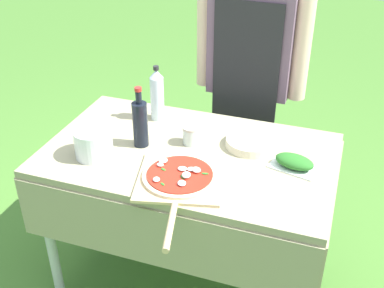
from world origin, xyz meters
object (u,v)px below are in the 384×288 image
(herb_container, at_px, (294,162))
(sauce_jar, at_px, (191,136))
(person_cook, at_px, (250,66))
(water_bottle, at_px, (157,95))
(mixing_tub, at_px, (93,143))
(pizza_on_peel, at_px, (179,179))
(prep_table, at_px, (189,170))
(oil_bottle, at_px, (140,123))
(plate_stack, at_px, (251,142))

(herb_container, height_order, sauce_jar, sauce_jar)
(person_cook, bearing_deg, water_bottle, 51.45)
(herb_container, relative_size, mixing_tub, 1.32)
(sauce_jar, bearing_deg, water_bottle, 143.75)
(person_cook, relative_size, pizza_on_peel, 2.63)
(prep_table, distance_m, water_bottle, 0.40)
(pizza_on_peel, distance_m, oil_bottle, 0.34)
(person_cook, bearing_deg, oil_bottle, 65.75)
(person_cook, height_order, pizza_on_peel, person_cook)
(prep_table, relative_size, sauce_jar, 15.19)
(herb_container, bearing_deg, water_bottle, 162.79)
(pizza_on_peel, bearing_deg, sauce_jar, 86.57)
(herb_container, bearing_deg, prep_table, -177.19)
(oil_bottle, height_order, water_bottle, oil_bottle)
(oil_bottle, bearing_deg, person_cook, 63.66)
(prep_table, distance_m, mixing_tub, 0.43)
(mixing_tub, bearing_deg, person_cook, 59.30)
(pizza_on_peel, relative_size, sauce_jar, 7.21)
(pizza_on_peel, xyz_separation_m, water_bottle, (-0.28, 0.45, 0.11))
(prep_table, bearing_deg, herb_container, 2.81)
(water_bottle, bearing_deg, person_cook, 49.37)
(water_bottle, height_order, herb_container, water_bottle)
(water_bottle, xyz_separation_m, plate_stack, (0.48, -0.10, -0.11))
(pizza_on_peel, xyz_separation_m, mixing_tub, (-0.40, 0.06, 0.05))
(person_cook, bearing_deg, prep_table, 82.38)
(person_cook, bearing_deg, sauce_jar, 79.95)
(prep_table, relative_size, water_bottle, 4.64)
(mixing_tub, relative_size, plate_stack, 0.72)
(herb_container, relative_size, sauce_jar, 2.55)
(person_cook, distance_m, herb_container, 0.71)
(water_bottle, height_order, plate_stack, water_bottle)
(mixing_tub, relative_size, sauce_jar, 1.94)
(person_cook, bearing_deg, pizza_on_peel, 87.40)
(plate_stack, relative_size, sauce_jar, 2.70)
(herb_container, bearing_deg, pizza_on_peel, -149.09)
(water_bottle, distance_m, mixing_tub, 0.42)
(person_cook, xyz_separation_m, plate_stack, (0.13, -0.51, -0.14))
(plate_stack, bearing_deg, prep_table, -150.97)
(herb_container, bearing_deg, mixing_tub, -167.40)
(person_cook, relative_size, herb_container, 7.42)
(pizza_on_peel, relative_size, herb_container, 2.83)
(water_bottle, distance_m, herb_container, 0.72)
(mixing_tub, distance_m, sauce_jar, 0.42)
(mixing_tub, bearing_deg, herb_container, 12.60)
(herb_container, bearing_deg, sauce_jar, 174.27)
(plate_stack, distance_m, sauce_jar, 0.26)
(water_bottle, xyz_separation_m, sauce_jar, (0.23, -0.17, -0.09))
(herb_container, xyz_separation_m, mixing_tub, (-0.81, -0.18, 0.03))
(prep_table, height_order, oil_bottle, oil_bottle)
(oil_bottle, distance_m, sauce_jar, 0.23)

